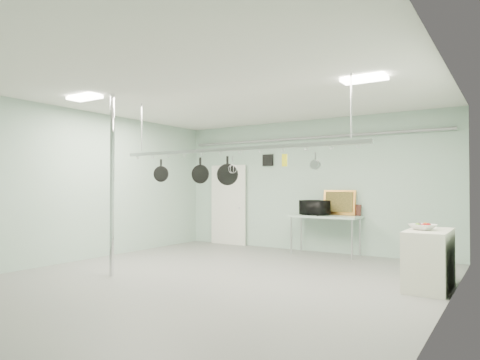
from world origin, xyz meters
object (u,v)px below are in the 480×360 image
Objects in this scene: skillet_left at (161,170)px; microwave at (315,208)px; pot_rack at (230,148)px; skillet_mid at (200,170)px; fruit_bowl at (423,227)px; coffee_canister at (318,211)px; chrome_pole at (112,185)px; skillet_right at (227,170)px; prep_table at (325,219)px; side_cabinet at (429,259)px.

microwave is at bearing 41.25° from skillet_left.
skillet_mid is (-0.64, 0.00, -0.37)m from pot_rack.
pot_rack is 12.84× the size of fruit_bowl.
skillet_left reaches higher than fruit_bowl.
microwave reaches higher than coffee_canister.
chrome_pole reaches higher than skillet_right.
skillet_right is (-0.45, -3.30, 1.01)m from prep_table.
side_cabinet is 4.01m from skillet_mid.
prep_table is (2.30, 4.20, -0.77)m from chrome_pole.
skillet_mid reaches higher than side_cabinet.
pot_rack is 11.61× the size of skillet_left.
chrome_pole is at bearing -177.02° from skillet_right.
pot_rack reaches higher than coffee_canister.
side_cabinet is 5.47× the size of coffee_canister.
coffee_canister is at bearing 61.18° from chrome_pole.
pot_rack reaches higher than skillet_left.
chrome_pole is 4.85m from prep_table.
microwave is 2.82× the size of coffee_canister.
prep_table is 3.39m from side_cabinet.
fruit_bowl is 0.90× the size of skillet_left.
skillet_mid and skillet_right have the same top height.
side_cabinet is at bearing -40.79° from prep_table.
microwave is at bearing 63.20° from skillet_right.
microwave is at bearing 87.12° from pot_rack.
side_cabinet is 1.94× the size of microwave.
pot_rack is 9.86× the size of skillet_right.
side_cabinet is at bearing -37.09° from coffee_canister.
skillet_mid reaches higher than coffee_canister.
coffee_canister reaches higher than prep_table.
prep_table is 3.48m from skillet_right.
chrome_pole reaches higher than skillet_left.
fruit_bowl is at bearing -3.63° from skillet_right.
skillet_right is (-2.93, -1.03, 0.90)m from fruit_bowl.
pot_rack is at bearing 108.92° from microwave.
prep_table is 3.29× the size of skillet_right.
skillet_mid is at bearing 157.00° from skillet_right.
pot_rack reaches higher than microwave.
skillet_mid is at bearing 98.00° from microwave.
prep_table is at bearing 63.60° from coffee_canister.
chrome_pole is at bearing -118.82° from coffee_canister.
skillet_mid is at bearing -20.66° from skillet_left.
pot_rack is at bearing -23.00° from skillet_right.
skillet_left is at bearing 180.00° from pot_rack.
skillet_left reaches higher than coffee_canister.
pot_rack is at bearing -159.55° from side_cabinet.
fruit_bowl is (-0.08, -0.07, 0.50)m from side_cabinet.
skillet_mid is 0.59m from skillet_right.
skillet_mid is (-0.94, -3.10, 0.84)m from coffee_canister.
coffee_canister is (0.30, 3.10, -1.21)m from pot_rack.
skillet_mid is (-0.80, -3.27, 0.78)m from microwave.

